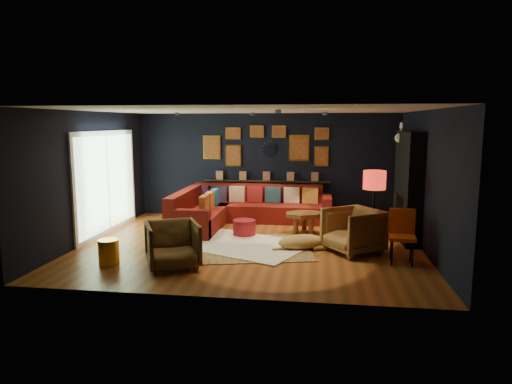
# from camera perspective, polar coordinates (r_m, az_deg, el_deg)

# --- Properties ---
(floor) EXTENTS (6.50, 6.50, 0.00)m
(floor) POSITION_cam_1_polar(r_m,az_deg,el_deg) (9.00, -0.69, -6.61)
(floor) COLOR #994E21
(floor) RESTS_ON ground
(room_walls) EXTENTS (6.50, 6.50, 6.50)m
(room_walls) POSITION_cam_1_polar(r_m,az_deg,el_deg) (8.72, -0.71, 3.54)
(room_walls) COLOR black
(room_walls) RESTS_ON ground
(sectional) EXTENTS (3.41, 2.69, 0.86)m
(sectional) POSITION_cam_1_polar(r_m,az_deg,el_deg) (10.76, -2.48, -2.31)
(sectional) COLOR maroon
(sectional) RESTS_ON ground
(ledge) EXTENTS (3.20, 0.12, 0.04)m
(ledge) POSITION_cam_1_polar(r_m,az_deg,el_deg) (11.43, 1.32, 1.38)
(ledge) COLOR black
(ledge) RESTS_ON room_walls
(gallery_wall) EXTENTS (3.15, 0.04, 1.02)m
(gallery_wall) POSITION_cam_1_polar(r_m,az_deg,el_deg) (11.39, 1.29, 5.83)
(gallery_wall) COLOR gold
(gallery_wall) RESTS_ON room_walls
(sunburst_mirror) EXTENTS (0.47, 0.16, 0.47)m
(sunburst_mirror) POSITION_cam_1_polar(r_m,az_deg,el_deg) (11.39, 1.86, 5.29)
(sunburst_mirror) COLOR silver
(sunburst_mirror) RESTS_ON room_walls
(fireplace) EXTENTS (0.31, 1.60, 2.20)m
(fireplace) POSITION_cam_1_polar(r_m,az_deg,el_deg) (9.74, 18.43, 0.26)
(fireplace) COLOR black
(fireplace) RESTS_ON ground
(deer_head) EXTENTS (0.50, 0.28, 0.45)m
(deer_head) POSITION_cam_1_polar(r_m,az_deg,el_deg) (10.15, 18.46, 6.42)
(deer_head) COLOR white
(deer_head) RESTS_ON fireplace
(sliding_door) EXTENTS (0.06, 2.80, 2.20)m
(sliding_door) POSITION_cam_1_polar(r_m,az_deg,el_deg) (10.32, -18.13, 1.16)
(sliding_door) COLOR white
(sliding_door) RESTS_ON ground
(ceiling_spots) EXTENTS (3.30, 2.50, 0.06)m
(ceiling_spots) POSITION_cam_1_polar(r_m,az_deg,el_deg) (9.47, 0.02, 9.81)
(ceiling_spots) COLOR black
(ceiling_spots) RESTS_ON room_walls
(shag_rug) EXTENTS (2.81, 2.49, 0.03)m
(shag_rug) POSITION_cam_1_polar(r_m,az_deg,el_deg) (8.92, -1.47, -6.65)
(shag_rug) COLOR silver
(shag_rug) RESTS_ON ground
(leopard_rug) EXTENTS (3.17, 2.57, 0.02)m
(leopard_rug) POSITION_cam_1_polar(r_m,az_deg,el_deg) (8.75, -2.66, -7.01)
(leopard_rug) COLOR tan
(leopard_rug) RESTS_ON ground
(coffee_table) EXTENTS (1.04, 0.92, 0.43)m
(coffee_table) POSITION_cam_1_polar(r_m,az_deg,el_deg) (9.86, 6.00, -3.07)
(coffee_table) COLOR brown
(coffee_table) RESTS_ON shag_rug
(pouf) EXTENTS (0.48, 0.48, 0.31)m
(pouf) POSITION_cam_1_polar(r_m,az_deg,el_deg) (9.64, -1.47, -4.43)
(pouf) COLOR maroon
(pouf) RESTS_ON shag_rug
(armchair_left) EXTENTS (1.08, 1.06, 0.85)m
(armchair_left) POSITION_cam_1_polar(r_m,az_deg,el_deg) (7.64, -10.38, -6.26)
(armchair_left) COLOR #BD823F
(armchair_left) RESTS_ON ground
(armchair_right) EXTENTS (1.18, 1.19, 0.91)m
(armchair_right) POSITION_cam_1_polar(r_m,az_deg,el_deg) (8.56, 12.06, -4.48)
(armchair_right) COLOR #BD823F
(armchair_right) RESTS_ON ground
(gold_stool) EXTENTS (0.34, 0.34, 0.43)m
(gold_stool) POSITION_cam_1_polar(r_m,az_deg,el_deg) (8.14, -17.93, -7.15)
(gold_stool) COLOR gold
(gold_stool) RESTS_ON ground
(orange_chair) EXTENTS (0.47, 0.47, 0.92)m
(orange_chair) POSITION_cam_1_polar(r_m,az_deg,el_deg) (8.16, 17.79, -4.71)
(orange_chair) COLOR black
(orange_chair) RESTS_ON ground
(floor_lamp) EXTENTS (0.41, 0.41, 1.50)m
(floor_lamp) POSITION_cam_1_polar(r_m,az_deg,el_deg) (8.66, 14.58, 0.98)
(floor_lamp) COLOR black
(floor_lamp) RESTS_ON ground
(dog) EXTENTS (1.34, 0.98, 0.38)m
(dog) POSITION_cam_1_polar(r_m,az_deg,el_deg) (8.65, 5.68, -5.87)
(dog) COLOR tan
(dog) RESTS_ON leopard_rug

